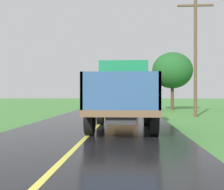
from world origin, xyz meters
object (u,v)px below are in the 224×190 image
object	(u,v)px
banana_truck_near	(124,93)
banana_truck_far	(123,94)
utility_pole_roadside	(195,53)
roadside_tree_near_left	(172,70)

from	to	relation	value
banana_truck_near	banana_truck_far	bearing A→B (deg)	91.47
banana_truck_near	utility_pole_roadside	size ratio (longest dim) A/B	0.78
banana_truck_near	utility_pole_roadside	xyz separation A→B (m)	(4.44, 6.31, 2.60)
roadside_tree_near_left	banana_truck_near	bearing A→B (deg)	-106.48
utility_pole_roadside	roadside_tree_near_left	distance (m)	7.87
roadside_tree_near_left	utility_pole_roadside	bearing A→B (deg)	-88.19
banana_truck_near	roadside_tree_near_left	bearing A→B (deg)	73.52
banana_truck_near	banana_truck_far	distance (m)	12.25
banana_truck_near	banana_truck_far	size ratio (longest dim) A/B	1.00
utility_pole_roadside	roadside_tree_near_left	bearing A→B (deg)	91.81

